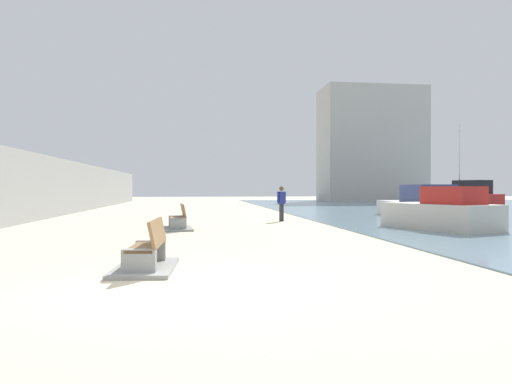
{
  "coord_description": "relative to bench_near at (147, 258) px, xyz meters",
  "views": [
    {
      "loc": [
        0.34,
        -7.62,
        1.58
      ],
      "look_at": [
        2.93,
        11.91,
        1.41
      ],
      "focal_mm": 32.65,
      "sensor_mm": 36.0,
      "label": 1
    }
  ],
  "objects": [
    {
      "name": "ground_plane",
      "position": [
        0.57,
        16.46,
        -0.23
      ],
      "size": [
        120.0,
        120.0,
        0.0
      ],
      "primitive_type": "plane",
      "color": "beige"
    },
    {
      "name": "bench_far",
      "position": [
        0.28,
        8.81,
        0.0
      ],
      "size": [
        1.27,
        2.18,
        0.98
      ],
      "color": "gray",
      "rests_on": "ground"
    },
    {
      "name": "bench_near",
      "position": [
        0.0,
        0.0,
        0.0
      ],
      "size": [
        1.22,
        2.16,
        0.98
      ],
      "color": "gray",
      "rests_on": "ground"
    },
    {
      "name": "person_walking",
      "position": [
        5.0,
        12.54,
        0.74
      ],
      "size": [
        0.47,
        0.32,
        1.67
      ],
      "color": "#333338",
      "rests_on": "ground"
    },
    {
      "name": "boat_far_right",
      "position": [
        10.09,
        7.19,
        0.42
      ],
      "size": [
        3.25,
        4.65,
        1.6
      ],
      "color": "beige",
      "rests_on": "water_bay"
    },
    {
      "name": "seawall",
      "position": [
        -6.93,
        16.46,
        1.39
      ],
      "size": [
        0.8,
        64.0,
        3.25
      ],
      "primitive_type": "cube",
      "color": "gray",
      "rests_on": "ground"
    },
    {
      "name": "boat_nearest",
      "position": [
        12.22,
        13.01,
        0.43
      ],
      "size": [
        3.32,
        7.76,
        1.71
      ],
      "color": "beige",
      "rests_on": "water_bay"
    },
    {
      "name": "harbor_building",
      "position": [
        21.99,
        44.46,
        6.53
      ],
      "size": [
        12.0,
        6.0,
        13.53
      ],
      "primitive_type": "cube",
      "color": "#ADAAA3",
      "rests_on": "ground"
    },
    {
      "name": "boat_far_left",
      "position": [
        22.11,
        25.15,
        0.62
      ],
      "size": [
        3.92,
        6.2,
        6.71
      ],
      "color": "red",
      "rests_on": "water_bay"
    }
  ]
}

